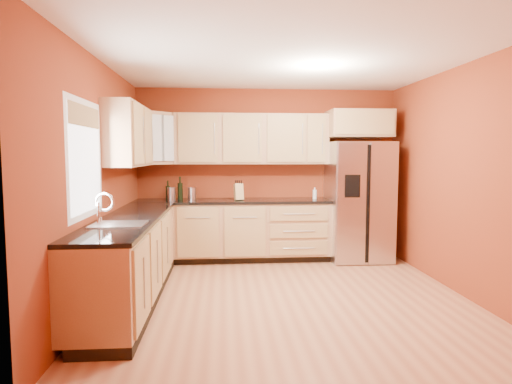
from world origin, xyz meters
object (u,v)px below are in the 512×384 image
at_px(refrigerator, 359,201).
at_px(canister_left, 192,194).
at_px(soap_dispenser, 315,193).
at_px(knife_block, 239,192).
at_px(wine_bottle_a, 180,188).

height_order(refrigerator, canister_left, refrigerator).
bearing_deg(soap_dispenser, knife_block, -175.69).
bearing_deg(soap_dispenser, canister_left, -178.35).
xyz_separation_m(canister_left, wine_bottle_a, (-0.18, 0.08, 0.08)).
height_order(wine_bottle_a, knife_block, wine_bottle_a).
height_order(wine_bottle_a, soap_dispenser, wine_bottle_a).
relative_size(canister_left, knife_block, 0.78).
distance_m(refrigerator, wine_bottle_a, 2.69).
bearing_deg(refrigerator, knife_block, 179.62).
relative_size(refrigerator, wine_bottle_a, 5.13).
bearing_deg(wine_bottle_a, knife_block, -7.42).
bearing_deg(wine_bottle_a, soap_dispenser, -0.72).
distance_m(canister_left, knife_block, 0.69).
height_order(canister_left, soap_dispenser, canister_left).
xyz_separation_m(canister_left, knife_block, (0.69, -0.03, 0.03)).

